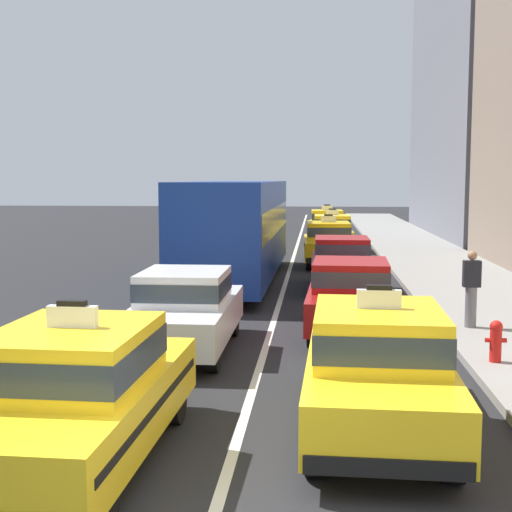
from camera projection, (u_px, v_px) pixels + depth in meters
The scene contains 13 objects.
lane_stripe_left_right at pixel (290, 270), 25.86m from camera, with size 0.14×80.00×0.01m, color silver.
sidewalk_curb at pixel (478, 292), 20.42m from camera, with size 4.00×90.00×0.15m, color gray.
taxi_left_nearest at pixel (78, 393), 8.10m from camera, with size 1.94×4.61×1.96m.
sedan_left_second at pixel (185, 308), 13.55m from camera, with size 1.76×4.30×1.58m.
bus_left_third at pixel (238, 225), 22.79m from camera, with size 2.63×11.23×3.22m.
taxi_right_nearest at pixel (377, 366), 9.24m from camera, with size 1.94×4.61×1.96m.
sedan_right_second at pixel (350, 294), 15.21m from camera, with size 1.92×4.36×1.58m.
sedan_right_third at pixel (341, 262), 21.17m from camera, with size 1.77×4.31×1.58m.
taxi_right_fourth at pixel (328, 242), 27.28m from camera, with size 1.93×4.60×1.96m.
taxi_right_fifth at pixel (332, 232), 32.56m from camera, with size 1.83×4.56×1.96m.
taxi_right_sixth at pixel (327, 225), 37.69m from camera, with size 1.93×4.60×1.96m.
pedestrian_by_storefront at pixel (471, 289), 15.10m from camera, with size 0.36×0.24×1.64m.
fire_hydrant at pixel (496, 339), 12.26m from camera, with size 0.36×0.22×0.73m.
Camera 1 is at (0.99, -5.66, 3.30)m, focal length 49.92 mm.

